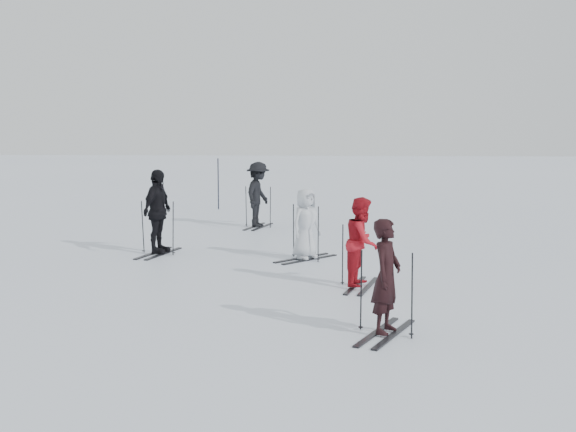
% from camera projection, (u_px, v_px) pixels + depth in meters
% --- Properties ---
extents(ground, '(120.00, 120.00, 0.00)m').
position_uv_depth(ground, '(285.00, 267.00, 15.69)').
color(ground, silver).
rests_on(ground, ground).
extents(skier_near_dark, '(0.61, 0.72, 1.68)m').
position_uv_depth(skier_near_dark, '(386.00, 278.00, 10.55)').
color(skier_near_dark, black).
rests_on(skier_near_dark, ground).
extents(skier_red, '(0.82, 0.95, 1.69)m').
position_uv_depth(skier_red, '(362.00, 243.00, 13.70)').
color(skier_red, '#AA131D').
rests_on(skier_red, ground).
extents(skier_grey, '(0.91, 0.93, 1.61)m').
position_uv_depth(skier_grey, '(306.00, 225.00, 16.53)').
color(skier_grey, silver).
rests_on(skier_grey, ground).
extents(skier_uphill_left, '(0.76, 1.26, 2.00)m').
position_uv_depth(skier_uphill_left, '(157.00, 213.00, 17.20)').
color(skier_uphill_left, black).
rests_on(skier_uphill_left, ground).
extents(skier_uphill_far, '(1.02, 1.40, 1.95)m').
position_uv_depth(skier_uphill_far, '(258.00, 195.00, 21.83)').
color(skier_uphill_far, black).
rests_on(skier_uphill_far, ground).
extents(skis_near_dark, '(1.98, 1.55, 1.28)m').
position_uv_depth(skis_near_dark, '(386.00, 291.00, 10.57)').
color(skis_near_dark, black).
rests_on(skis_near_dark, ground).
extents(skis_red, '(1.86, 1.28, 1.24)m').
position_uv_depth(skis_red, '(362.00, 255.00, 13.72)').
color(skis_red, black).
rests_on(skis_red, ground).
extents(skis_grey, '(1.95, 1.90, 1.30)m').
position_uv_depth(skis_grey, '(306.00, 231.00, 16.55)').
color(skis_grey, black).
rests_on(skis_grey, ground).
extents(skis_uphill_left, '(1.99, 1.37, 1.32)m').
position_uv_depth(skis_uphill_left, '(158.00, 227.00, 17.24)').
color(skis_uphill_left, black).
rests_on(skis_uphill_left, ground).
extents(skis_uphill_far, '(1.93, 1.34, 1.28)m').
position_uv_depth(skis_uphill_far, '(258.00, 206.00, 21.87)').
color(skis_uphill_far, black).
rests_on(skis_uphill_far, ground).
extents(piste_marker, '(0.04, 0.04, 1.88)m').
position_uv_depth(piste_marker, '(218.00, 184.00, 26.60)').
color(piste_marker, black).
rests_on(piste_marker, ground).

